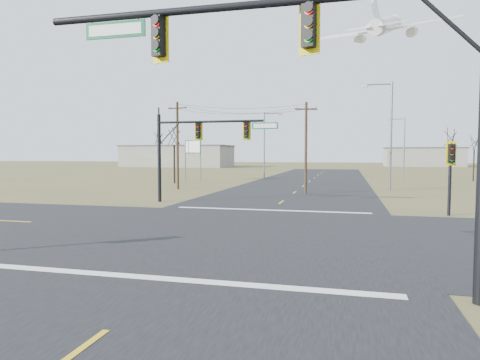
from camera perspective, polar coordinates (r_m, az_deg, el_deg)
name	(u,v)px	position (r m, az deg, el deg)	size (l,w,h in m)	color
ground	(241,232)	(19.18, 0.15, -6.97)	(320.00, 320.00, 0.00)	brown
road_ew	(241,232)	(19.18, 0.15, -6.94)	(160.00, 14.00, 0.02)	black
road_ns	(241,232)	(19.18, 0.15, -6.93)	(14.00, 160.00, 0.02)	black
stop_bar_near	(176,279)	(12.22, -8.57, -12.97)	(12.00, 0.40, 0.01)	silver
stop_bar_far	(270,210)	(26.43, 4.07, -4.02)	(12.00, 0.40, 0.01)	silver
mast_arm_near	(328,64)	(11.04, 11.67, 14.91)	(11.37, 0.55, 7.85)	black
mast_arm_far	(201,138)	(30.43, -5.25, 5.60)	(8.83, 0.51, 6.34)	black
pedestal_signal_ne	(451,161)	(26.62, 26.31, 2.31)	(0.62, 0.53, 4.21)	black
utility_pole_near	(306,146)	(37.63, 8.78, 4.53)	(1.90, 0.65, 7.95)	#45311D
utility_pole_far	(178,144)	(42.66, -8.33, 4.81)	(2.08, 0.47, 8.57)	#45311D
highway_sign	(193,151)	(56.38, -6.30, 3.81)	(2.60, 1.26, 5.30)	slate
streetlight_a	(389,130)	(43.14, 19.21, 6.34)	(2.87, 0.43, 10.26)	slate
streetlight_b	(403,144)	(64.48, 20.89, 4.46)	(2.40, 0.35, 8.58)	slate
streetlight_c	(266,142)	(59.95, 3.45, 5.13)	(2.58, 0.26, 9.25)	slate
bare_tree_a	(174,136)	(51.27, -8.78, 5.88)	(3.72, 3.72, 7.14)	black
bare_tree_b	(159,137)	(68.71, -10.80, 5.62)	(3.69, 3.69, 7.63)	black
bare_tree_c	(451,137)	(55.73, 26.27, 5.17)	(3.25, 3.25, 6.95)	black
bare_tree_d	(474,142)	(61.94, 28.79, 4.44)	(2.70, 2.70, 6.16)	black
warehouse_left	(178,157)	(117.11, -8.30, 3.11)	(28.00, 14.00, 5.50)	gray
warehouse_mid	(423,157)	(129.93, 23.16, 2.79)	(20.00, 12.00, 5.00)	gray
jet_airliner	(385,25)	(96.44, 18.81, 18.94)	(23.92, 24.88, 13.74)	white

